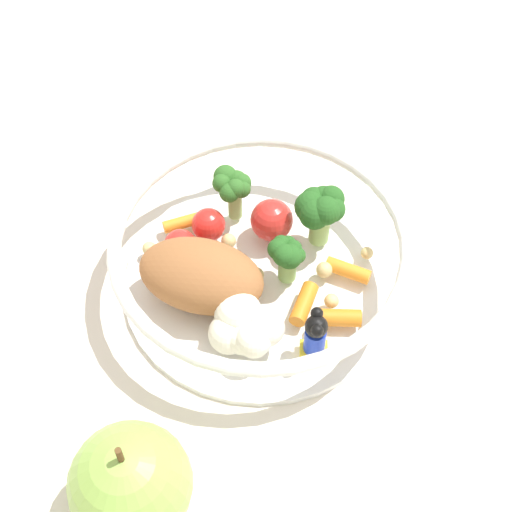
% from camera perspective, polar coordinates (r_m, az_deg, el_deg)
% --- Properties ---
extents(ground_plane, '(2.40, 2.40, 0.00)m').
position_cam_1_polar(ground_plane, '(0.52, -0.75, -3.46)').
color(ground_plane, silver).
extents(food_container, '(0.21, 0.21, 0.06)m').
position_cam_1_polar(food_container, '(0.50, -0.49, -0.38)').
color(food_container, white).
rests_on(food_container, ground_plane).
extents(loose_apple, '(0.07, 0.07, 0.08)m').
position_cam_1_polar(loose_apple, '(0.42, -9.98, -17.49)').
color(loose_apple, '#8CB74C').
rests_on(loose_apple, ground_plane).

